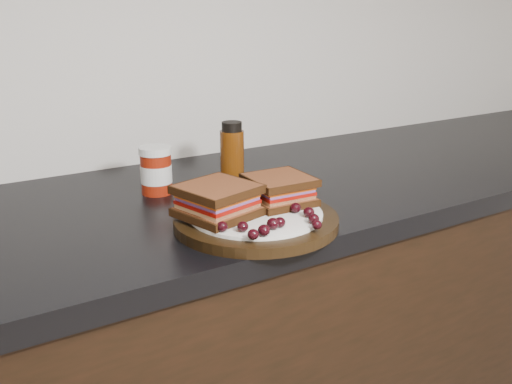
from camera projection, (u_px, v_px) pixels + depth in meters
countertop at (121, 222)px, 1.04m from camera, size 3.98×0.60×0.04m
plate at (256, 221)px, 0.97m from camera, size 0.28×0.28×0.02m
sandwich_left at (218, 200)px, 0.94m from camera, size 0.14×0.14×0.05m
sandwich_right at (279, 190)px, 1.00m from camera, size 0.11×0.11×0.05m
grape_0 at (222, 227)px, 0.88m from camera, size 0.02×0.02×0.02m
grape_1 at (243, 227)px, 0.88m from camera, size 0.02×0.02×0.02m
grape_2 at (253, 234)px, 0.85m from camera, size 0.02×0.02×0.02m
grape_3 at (264, 230)px, 0.86m from camera, size 0.02×0.02×0.02m
grape_4 at (273, 224)px, 0.89m from camera, size 0.02×0.02×0.02m
grape_5 at (280, 222)px, 0.90m from camera, size 0.02×0.02×0.02m
grape_6 at (317, 225)px, 0.89m from camera, size 0.02×0.02×0.01m
grape_7 at (314, 219)px, 0.91m from camera, size 0.02×0.02×0.02m
grape_8 at (309, 212)px, 0.94m from camera, size 0.02×0.02×0.02m
grape_9 at (296, 208)px, 0.96m from camera, size 0.02×0.02×0.02m
grape_10 at (306, 200)px, 1.00m from camera, size 0.02×0.02×0.02m
grape_11 at (291, 200)px, 1.00m from camera, size 0.02×0.02×0.02m
grape_12 at (295, 200)px, 1.00m from camera, size 0.02×0.02×0.02m
grape_13 at (281, 194)px, 1.03m from camera, size 0.02×0.02×0.01m
grape_14 at (212, 201)px, 0.99m from camera, size 0.02×0.02×0.02m
grape_15 at (229, 207)px, 0.97m from camera, size 0.02×0.02×0.02m
grape_16 at (210, 214)px, 0.93m from camera, size 0.02×0.02×0.02m
grape_17 at (209, 214)px, 0.93m from camera, size 0.02×0.02×0.02m
grape_18 at (216, 219)px, 0.90m from camera, size 0.02×0.02×0.02m
grape_19 at (211, 206)px, 0.97m from camera, size 0.02×0.02×0.02m
grape_20 at (221, 212)px, 0.94m from camera, size 0.02×0.02×0.02m
grape_21 at (223, 215)px, 0.93m from camera, size 0.01×0.01×0.01m
condiment_jar at (156, 170)px, 1.13m from camera, size 0.07×0.07×0.09m
oil_bottle at (232, 155)px, 1.16m from camera, size 0.06×0.06×0.14m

